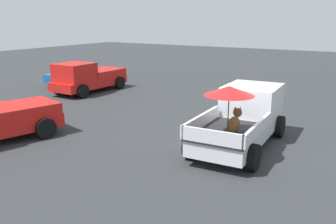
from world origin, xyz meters
TOP-DOWN VIEW (x-y plane):
  - ground_plane at (0.00, 0.00)m, footprint 80.00×80.00m
  - pickup_truck_main at (0.38, 0.01)m, footprint 5.14×2.46m
  - pickup_truck_far at (4.30, 11.06)m, footprint 4.80×2.16m
  - parked_sedan_near at (6.14, 13.87)m, footprint 4.53×2.50m

SIDE VIEW (x-z plane):
  - ground_plane at x=0.00m, z-range 0.00..0.00m
  - parked_sedan_near at x=6.14m, z-range 0.08..1.41m
  - pickup_truck_far at x=4.30m, z-range -0.03..1.77m
  - pickup_truck_main at x=0.38m, z-range -0.18..2.18m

